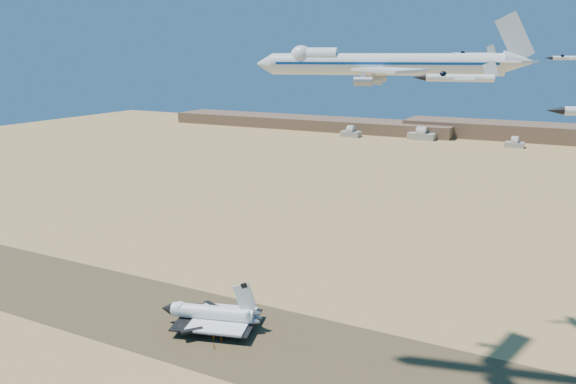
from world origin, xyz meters
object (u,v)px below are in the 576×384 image
at_px(carrier_747, 375,64).
at_px(chase_jet_d, 570,58).
at_px(crew_a, 213,338).
at_px(chase_jet_a, 458,78).
at_px(crew_c, 214,347).
at_px(shuttle, 212,314).
at_px(chase_jet_c, 472,55).
at_px(crew_b, 222,339).

distance_m(carrier_747, chase_jet_d, 78.86).
bearing_deg(carrier_747, chase_jet_d, 41.02).
height_order(crew_a, chase_jet_a, chase_jet_a).
height_order(crew_c, chase_jet_a, chase_jet_a).
distance_m(shuttle, crew_a, 10.66).
bearing_deg(crew_c, shuttle, -28.95).
xyz_separation_m(crew_a, chase_jet_c, (68.48, 51.36, 92.84)).
xyz_separation_m(crew_a, chase_jet_d, (96.75, 70.56, 91.92)).
distance_m(carrier_747, chase_jet_a, 55.80).
height_order(crew_b, chase_jet_a, chase_jet_a).
distance_m(chase_jet_c, chase_jet_d, 34.18).
relative_size(crew_b, chase_jet_a, 0.12).
bearing_deg(chase_jet_a, crew_a, 146.67).
xyz_separation_m(chase_jet_a, chase_jet_d, (14.48, 111.18, 2.84)).
relative_size(carrier_747, crew_a, 40.68).
bearing_deg(shuttle, crew_a, -69.22).
bearing_deg(chase_jet_c, shuttle, -173.46).
relative_size(shuttle, crew_b, 20.89).
xyz_separation_m(crew_a, crew_c, (3.44, -4.59, -0.06)).
relative_size(shuttle, chase_jet_d, 2.55).
relative_size(carrier_747, crew_c, 43.64).
distance_m(carrier_747, crew_a, 104.29).
bearing_deg(chase_jet_d, shuttle, -163.74).
bearing_deg(crew_a, chase_jet_d, -77.11).
relative_size(crew_a, crew_c, 1.07).
distance_m(carrier_747, chase_jet_c, 48.53).
distance_m(shuttle, crew_c, 16.16).
relative_size(carrier_747, chase_jet_a, 5.10).
bearing_deg(shuttle, chase_jet_a, -44.88).
relative_size(shuttle, chase_jet_c, 2.30).
relative_size(shuttle, crew_a, 20.63).
xyz_separation_m(crew_b, chase_jet_d, (93.93, 69.81, 91.93)).
height_order(crew_a, crew_b, crew_a).
distance_m(carrier_747, crew_b, 102.90).
distance_m(crew_c, chase_jet_a, 124.33).
bearing_deg(chase_jet_a, chase_jet_d, 75.53).
bearing_deg(crew_c, chase_jet_c, -115.05).
bearing_deg(crew_a, crew_b, -98.43).
relative_size(chase_jet_a, chase_jet_c, 0.89).
xyz_separation_m(shuttle, carrier_747, (57.51, -2.00, 86.59)).
height_order(crew_c, chase_jet_c, chase_jet_c).
distance_m(shuttle, chase_jet_d, 149.06).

